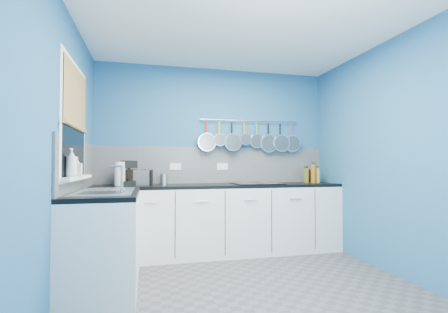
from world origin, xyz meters
name	(u,v)px	position (x,y,z in m)	size (l,w,h in m)	color
floor	(248,290)	(0.00, 0.00, -0.01)	(3.20, 3.00, 0.02)	#47474C
ceiling	(247,22)	(0.00, 0.00, 2.51)	(3.20, 3.00, 0.02)	white
wall_back	(215,158)	(0.00, 1.51, 1.25)	(3.20, 0.02, 2.50)	#225A89
wall_front	(343,144)	(0.00, -1.51, 1.25)	(3.20, 0.02, 2.50)	#225A89
wall_left	(61,153)	(-1.61, 0.00, 1.25)	(0.02, 3.00, 2.50)	#225A89
wall_right	(393,156)	(1.61, 0.00, 1.25)	(0.02, 3.00, 2.50)	#225A89
backsplash_back	(215,165)	(0.00, 1.49, 1.15)	(3.20, 0.02, 0.50)	#91949B
backsplash_left	(79,165)	(-1.59, 0.60, 1.15)	(0.02, 1.80, 0.50)	#91949B
cabinet_run_back	(220,220)	(0.00, 1.20, 0.43)	(3.20, 0.60, 0.86)	white
worktop_back	(220,186)	(0.00, 1.20, 0.88)	(3.20, 0.60, 0.04)	black
cabinet_run_left	(105,242)	(-1.30, 0.30, 0.43)	(0.60, 1.20, 0.86)	white
worktop_left	(105,194)	(-1.30, 0.30, 0.88)	(0.60, 1.20, 0.04)	black
window_frame	(74,122)	(-1.58, 0.30, 1.55)	(0.01, 1.00, 1.10)	white
window_glass	(75,122)	(-1.57, 0.30, 1.55)	(0.01, 0.90, 1.00)	black
bamboo_blind	(76,97)	(-1.56, 0.30, 1.77)	(0.01, 0.90, 0.55)	tan
window_sill	(77,178)	(-1.55, 0.30, 1.04)	(0.10, 0.98, 0.03)	white
sink_unit	(105,191)	(-1.30, 0.30, 0.90)	(0.50, 0.95, 0.01)	silver
mixer_tap	(122,179)	(-1.14, 0.12, 1.03)	(0.12, 0.08, 0.26)	silver
socket_left	(176,167)	(-0.55, 1.48, 1.13)	(0.15, 0.01, 0.09)	white
socket_right	(222,167)	(0.10, 1.48, 1.13)	(0.15, 0.01, 0.09)	white
pot_rail	(250,121)	(0.50, 1.45, 1.78)	(0.02, 0.02, 1.45)	silver
soap_bottle_a	(71,163)	(-1.53, 0.00, 1.17)	(0.09, 0.09, 0.24)	white
soap_bottle_b	(77,167)	(-1.53, 0.22, 1.14)	(0.08, 0.08, 0.17)	white
paper_towel	(120,174)	(-1.24, 1.20, 1.04)	(0.13, 0.13, 0.29)	white
coffee_maker	(129,173)	(-1.14, 1.26, 1.05)	(0.17, 0.19, 0.31)	black
toaster	(140,177)	(-1.01, 1.26, 0.99)	(0.30, 0.17, 0.19)	silver
canister	(164,179)	(-0.71, 1.34, 0.97)	(0.10, 0.10, 0.14)	silver
hob	(257,183)	(0.50, 1.18, 0.91)	(0.62, 0.54, 0.01)	black
pan_0	(206,135)	(-0.14, 1.44, 1.56)	(0.25, 0.09, 0.44)	silver
pan_1	(219,133)	(0.05, 1.44, 1.59)	(0.18, 0.09, 0.37)	silver
pan_2	(232,136)	(0.23, 1.44, 1.56)	(0.25, 0.09, 0.44)	silver
pan_3	(244,133)	(0.41, 1.44, 1.60)	(0.16, 0.09, 0.35)	silver
pan_4	(257,135)	(0.59, 1.44, 1.59)	(0.20, 0.06, 0.39)	silver
pan_5	(268,137)	(0.77, 1.44, 1.56)	(0.26, 0.07, 0.45)	silver
pan_6	(280,137)	(0.95, 1.44, 1.56)	(0.25, 0.08, 0.44)	silver
pan_7	(292,137)	(1.14, 1.44, 1.56)	(0.25, 0.06, 0.44)	silver
condiment_0	(315,176)	(1.44, 1.31, 0.99)	(0.05, 0.05, 0.18)	#265919
condiment_1	(309,177)	(1.35, 1.31, 0.98)	(0.07, 0.07, 0.17)	black
condiment_2	(306,175)	(1.29, 1.32, 1.00)	(0.06, 0.06, 0.21)	#3F721E
condiment_3	(318,175)	(1.43, 1.23, 1.01)	(0.06, 0.06, 0.21)	olive
condiment_4	(313,173)	(1.35, 1.22, 1.03)	(0.07, 0.07, 0.27)	#8C5914
condiment_5	(307,175)	(1.27, 1.24, 1.01)	(0.05, 0.05, 0.21)	brown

